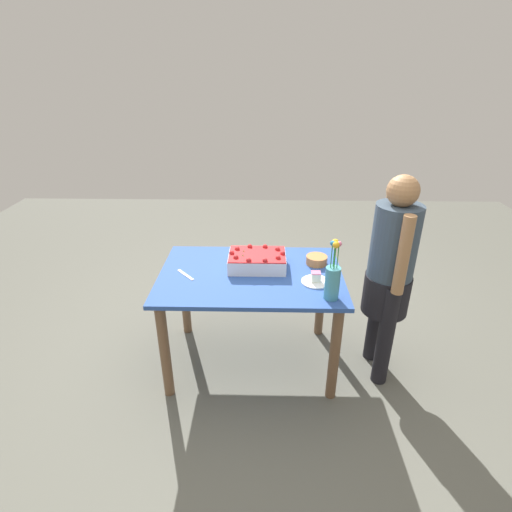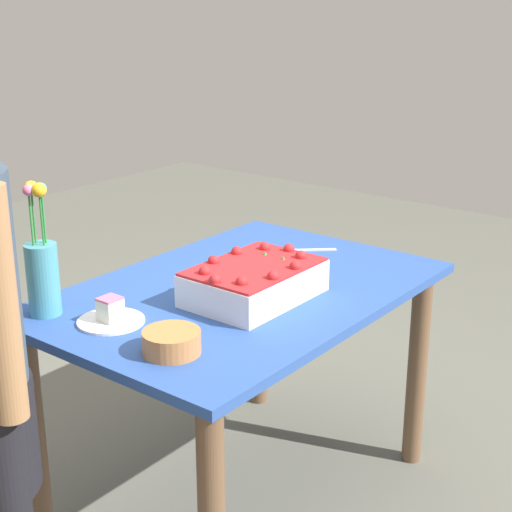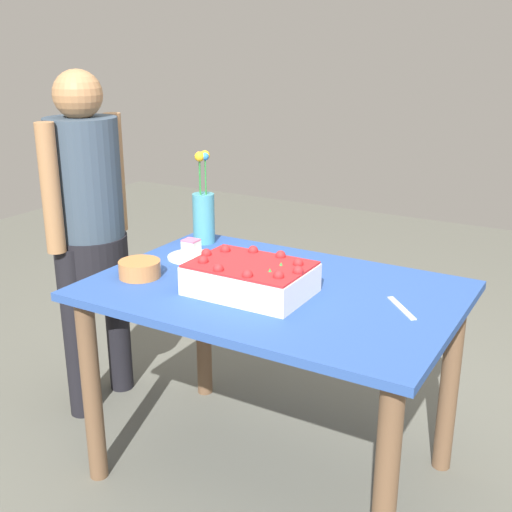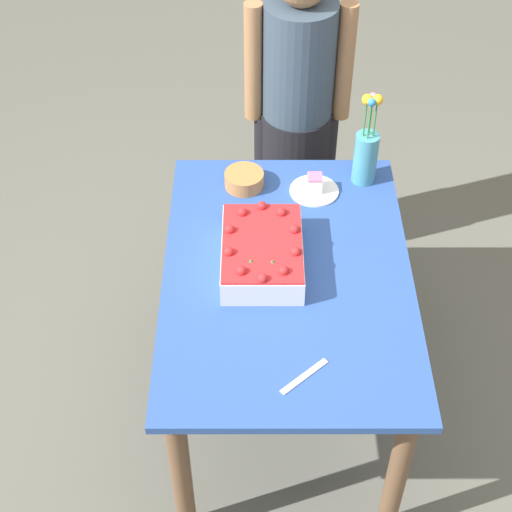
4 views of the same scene
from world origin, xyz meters
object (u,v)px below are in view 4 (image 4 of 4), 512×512
Objects in this scene: sheet_cake at (262,252)px; flower_vase at (366,152)px; serving_plate_with_slice at (314,187)px; person_standing at (297,101)px; fruit_bowl at (244,180)px; cake_knife at (304,376)px.

sheet_cake is 0.62m from flower_vase.
person_standing reaches higher than serving_plate_with_slice.
fruit_bowl is at bearing -171.15° from sheet_cake.
person_standing is (-0.43, -0.25, -0.05)m from flower_vase.
sheet_cake is at bearing -116.83° from cake_knife.
sheet_cake reaches higher than fruit_bowl.
fruit_bowl reaches higher than cake_knife.
flower_vase is 2.57× the size of fruit_bowl.
flower_vase reaches higher than serving_plate_with_slice.
person_standing reaches higher than cake_knife.
fruit_bowl is (-0.93, -0.19, 0.03)m from cake_knife.
flower_vase is (-0.96, 0.27, 0.13)m from cake_knife.
person_standing reaches higher than fruit_bowl.
sheet_cake is 0.51m from cake_knife.
person_standing is (-0.50, -0.05, 0.06)m from serving_plate_with_slice.
sheet_cake is at bearing -40.62° from flower_vase.
flower_vase is (-0.07, 0.20, 0.11)m from serving_plate_with_slice.
person_standing is at bearing -174.37° from serving_plate_with_slice.
flower_vase is (-0.47, 0.40, 0.08)m from sheet_cake.
person_standing reaches higher than sheet_cake.
sheet_cake reaches higher than cake_knife.
serving_plate_with_slice is at bearing -136.33° from cake_knife.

